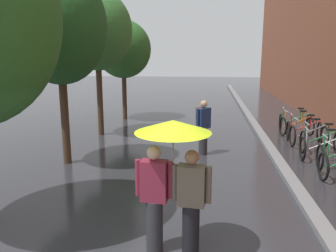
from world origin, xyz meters
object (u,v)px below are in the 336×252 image
at_px(parked_bicycle_4, 320,141).
at_px(pedestrian_walking_midground, 203,126).
at_px(couple_under_umbrella, 173,167).
at_px(parked_bicycle_6, 303,130).
at_px(parked_bicycle_3, 322,149).
at_px(parked_bicycle_8, 294,122).
at_px(street_tree_1, 59,26).
at_px(street_tree_3, 123,49).
at_px(street_tree_2, 97,31).
at_px(parked_bicycle_5, 308,136).
at_px(parked_bicycle_7, 296,126).

xyz_separation_m(parked_bicycle_4, pedestrian_walking_midground, (-3.57, -0.49, 0.50)).
bearing_deg(couple_under_umbrella, parked_bicycle_6, 61.96).
bearing_deg(parked_bicycle_3, parked_bicycle_8, 87.74).
bearing_deg(street_tree_1, street_tree_3, 89.30).
distance_m(street_tree_2, parked_bicycle_5, 8.08).
xyz_separation_m(street_tree_3, parked_bicycle_7, (7.10, -2.51, -2.79)).
distance_m(parked_bicycle_6, pedestrian_walking_midground, 4.03).
xyz_separation_m(parked_bicycle_4, parked_bicycle_5, (-0.14, 0.73, 0.00)).
height_order(street_tree_1, couple_under_umbrella, street_tree_1).
bearing_deg(couple_under_umbrella, street_tree_3, 107.31).
bearing_deg(parked_bicycle_3, couple_under_umbrella, -127.12).
xyz_separation_m(street_tree_2, parked_bicycle_7, (7.27, 0.62, -3.41)).
relative_size(parked_bicycle_5, parked_bicycle_7, 0.94).
distance_m(parked_bicycle_4, parked_bicycle_8, 2.93).
bearing_deg(street_tree_1, parked_bicycle_5, 18.97).
distance_m(parked_bicycle_7, parked_bicycle_8, 0.67).
relative_size(parked_bicycle_4, couple_under_umbrella, 0.52).
distance_m(street_tree_2, parked_bicycle_6, 8.07).
height_order(street_tree_1, parked_bicycle_5, street_tree_1).
height_order(parked_bicycle_3, couple_under_umbrella, couple_under_umbrella).
bearing_deg(parked_bicycle_7, couple_under_umbrella, -115.44).
relative_size(street_tree_3, parked_bicycle_4, 4.09).
height_order(street_tree_3, parked_bicycle_8, street_tree_3).
bearing_deg(street_tree_2, street_tree_3, 87.04).
xyz_separation_m(parked_bicycle_8, couple_under_umbrella, (-3.89, -8.70, 1.01)).
bearing_deg(street_tree_3, street_tree_2, -92.96).
xyz_separation_m(couple_under_umbrella, pedestrian_walking_midground, (0.39, 5.27, -0.51)).
bearing_deg(parked_bicycle_4, parked_bicycle_3, -104.84).
bearing_deg(street_tree_3, parked_bicycle_4, -33.39).
height_order(street_tree_2, street_tree_3, street_tree_2).
bearing_deg(street_tree_2, parked_bicycle_8, 9.99).
xyz_separation_m(street_tree_3, parked_bicycle_5, (7.10, -4.05, -2.79)).
distance_m(parked_bicycle_3, parked_bicycle_5, 1.55).
xyz_separation_m(street_tree_1, parked_bicycle_7, (7.18, 4.00, -3.32)).
relative_size(parked_bicycle_4, pedestrian_walking_midground, 0.66).
relative_size(parked_bicycle_3, pedestrian_walking_midground, 0.67).
height_order(parked_bicycle_7, pedestrian_walking_midground, pedestrian_walking_midground).
distance_m(street_tree_2, parked_bicycle_3, 8.33).
bearing_deg(pedestrian_walking_midground, parked_bicycle_4, 7.81).
bearing_deg(street_tree_1, street_tree_2, 91.39).
bearing_deg(parked_bicycle_7, parked_bicycle_4, -86.40).
distance_m(street_tree_1, street_tree_2, 3.38).
distance_m(street_tree_2, parked_bicycle_7, 8.05).
xyz_separation_m(street_tree_2, pedestrian_walking_midground, (3.84, -2.13, -2.91)).
xyz_separation_m(street_tree_2, parked_bicycle_5, (7.27, -0.91, -3.41)).
xyz_separation_m(street_tree_1, street_tree_3, (0.08, 6.52, -0.52)).
bearing_deg(pedestrian_walking_midground, parked_bicycle_3, -5.56).
bearing_deg(parked_bicycle_4, pedestrian_walking_midground, -172.19).
xyz_separation_m(street_tree_1, pedestrian_walking_midground, (3.76, 1.25, -2.81)).
bearing_deg(parked_bicycle_6, parked_bicycle_7, 93.34).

